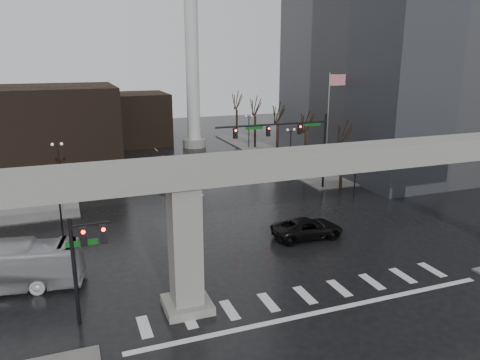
{
  "coord_description": "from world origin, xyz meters",
  "views": [
    {
      "loc": [
        -12.58,
        -23.26,
        14.02
      ],
      "look_at": [
        -0.18,
        9.57,
        4.5
      ],
      "focal_mm": 35.0,
      "sensor_mm": 36.0,
      "label": 1
    }
  ],
  "objects": [
    {
      "name": "tree_right_2",
      "position": [
        14.53,
        34.02,
        2.91
      ],
      "size": [
        1.1,
        1.63,
        7.85
      ],
      "color": "black",
      "rests_on": "ground"
    },
    {
      "name": "lamp_left_1",
      "position": [
        -13.5,
        28.0,
        3.47
      ],
      "size": [
        1.22,
        0.32,
        5.11
      ],
      "color": "black",
      "rests_on": "ground"
    },
    {
      "name": "smokestack",
      "position": [
        6.0,
        46.0,
        13.35
      ],
      "size": [
        3.6,
        3.6,
        30.0
      ],
      "color": "silver",
      "rests_on": "ground"
    },
    {
      "name": "tree_right_0",
      "position": [
        14.53,
        18.02,
        2.79
      ],
      "size": [
        1.09,
        1.58,
        7.5
      ],
      "color": "black",
      "rests_on": "ground"
    },
    {
      "name": "signal_left_pole",
      "position": [
        -12.25,
        0.5,
        4.07
      ],
      "size": [
        2.3,
        0.3,
        6.0
      ],
      "color": "black",
      "rests_on": "ground"
    },
    {
      "name": "ground",
      "position": [
        0.0,
        0.0,
        0.0
      ],
      "size": [
        160.0,
        160.0,
        0.0
      ],
      "primitive_type": "plane",
      "color": "black",
      "rests_on": "ground"
    },
    {
      "name": "lamp_right_1",
      "position": [
        13.5,
        28.0,
        3.47
      ],
      "size": [
        1.22,
        0.32,
        5.11
      ],
      "color": "black",
      "rests_on": "ground"
    },
    {
      "name": "tree_right_1",
      "position": [
        14.53,
        26.02,
        2.85
      ],
      "size": [
        1.09,
        1.61,
        7.67
      ],
      "color": "black",
      "rests_on": "ground"
    },
    {
      "name": "lamp_right_0",
      "position": [
        13.5,
        14.0,
        3.47
      ],
      "size": [
        1.22,
        0.32,
        5.11
      ],
      "color": "black",
      "rests_on": "ground"
    },
    {
      "name": "tree_right_4",
      "position": [
        14.53,
        50.02,
        3.04
      ],
      "size": [
        1.12,
        1.69,
        8.19
      ],
      "color": "black",
      "rests_on": "ground"
    },
    {
      "name": "tree_right_3",
      "position": [
        14.53,
        42.02,
        2.98
      ],
      "size": [
        1.11,
        1.66,
        8.02
      ],
      "color": "black",
      "rests_on": "ground"
    },
    {
      "name": "lamp_left_0",
      "position": [
        -13.5,
        14.0,
        3.47
      ],
      "size": [
        1.22,
        0.32,
        5.11
      ],
      "color": "black",
      "rests_on": "ground"
    },
    {
      "name": "far_car",
      "position": [
        -2.74,
        26.25,
        0.79
      ],
      "size": [
        2.4,
        4.82,
        1.58
      ],
      "primitive_type": "imported",
      "rotation": [
        0.0,
        0.0,
        -0.12
      ],
      "color": "black",
      "rests_on": "ground"
    },
    {
      "name": "lamp_left_2",
      "position": [
        -13.5,
        42.0,
        3.47
      ],
      "size": [
        1.22,
        0.32,
        5.11
      ],
      "color": "black",
      "rests_on": "ground"
    },
    {
      "name": "lamp_right_2",
      "position": [
        13.5,
        42.0,
        3.47
      ],
      "size": [
        1.22,
        0.32,
        5.11
      ],
      "color": "black",
      "rests_on": "ground"
    },
    {
      "name": "sidewalk_ne",
      "position": [
        26.0,
        36.0,
        0.07
      ],
      "size": [
        28.0,
        36.0,
        0.15
      ],
      "primitive_type": "cube",
      "color": "slate",
      "rests_on": "ground"
    },
    {
      "name": "flagpole_assembly",
      "position": [
        15.29,
        22.0,
        7.53
      ],
      "size": [
        2.06,
        0.12,
        12.0
      ],
      "color": "silver",
      "rests_on": "ground"
    },
    {
      "name": "signal_mast_arm",
      "position": [
        8.99,
        18.8,
        5.83
      ],
      "size": [
        12.12,
        0.43,
        8.0
      ],
      "color": "black",
      "rests_on": "ground"
    },
    {
      "name": "pickup_truck",
      "position": [
        4.5,
        7.0,
        0.78
      ],
      "size": [
        5.72,
        2.81,
        1.56
      ],
      "primitive_type": "imported",
      "rotation": [
        0.0,
        0.0,
        1.53
      ],
      "color": "black",
      "rests_on": "ground"
    },
    {
      "name": "building_far_left",
      "position": [
        -14.0,
        42.0,
        5.0
      ],
      "size": [
        16.0,
        14.0,
        10.0
      ],
      "primitive_type": "cube",
      "color": "black",
      "rests_on": "ground"
    },
    {
      "name": "building_far_mid",
      "position": [
        -2.0,
        52.0,
        4.0
      ],
      "size": [
        10.0,
        10.0,
        8.0
      ],
      "primitive_type": "cube",
      "color": "black",
      "rests_on": "ground"
    },
    {
      "name": "elevated_guideway",
      "position": [
        1.26,
        0.0,
        6.88
      ],
      "size": [
        48.0,
        2.6,
        8.7
      ],
      "color": "gray",
      "rests_on": "ground"
    }
  ]
}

